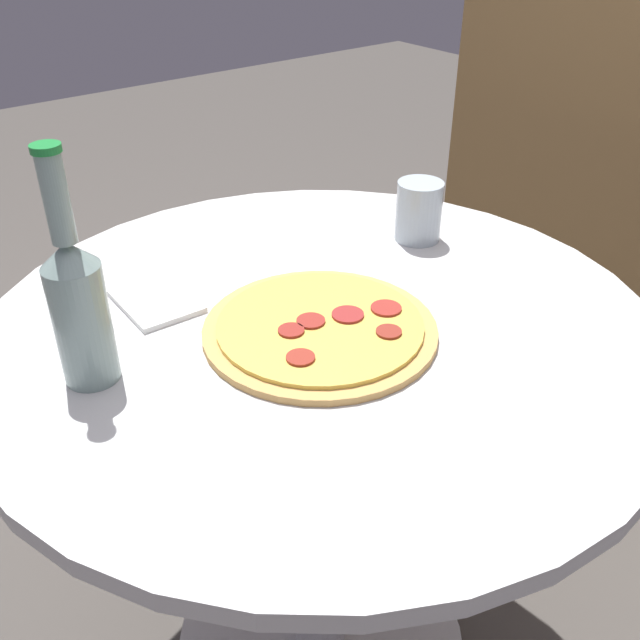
# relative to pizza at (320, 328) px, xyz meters

# --- Properties ---
(table) EXTENTS (0.91, 0.91, 0.73)m
(table) POSITION_rel_pizza_xyz_m (-0.03, 0.02, -0.21)
(table) COLOR silver
(table) RESTS_ON ground_plane
(pizza) EXTENTS (0.31, 0.31, 0.02)m
(pizza) POSITION_rel_pizza_xyz_m (0.00, 0.00, 0.00)
(pizza) COLOR tan
(pizza) RESTS_ON table
(beer_bottle) EXTENTS (0.06, 0.06, 0.28)m
(beer_bottle) POSITION_rel_pizza_xyz_m (-0.09, -0.27, 0.09)
(beer_bottle) COLOR gray
(beer_bottle) RESTS_ON table
(drinking_glass) EXTENTS (0.07, 0.07, 0.10)m
(drinking_glass) POSITION_rel_pizza_xyz_m (-0.12, 0.30, 0.04)
(drinking_glass) COLOR #ADBCC6
(drinking_glass) RESTS_ON table
(napkin) EXTENTS (0.16, 0.10, 0.01)m
(napkin) POSITION_rel_pizza_xyz_m (-0.21, -0.13, -0.00)
(napkin) COLOR white
(napkin) RESTS_ON table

